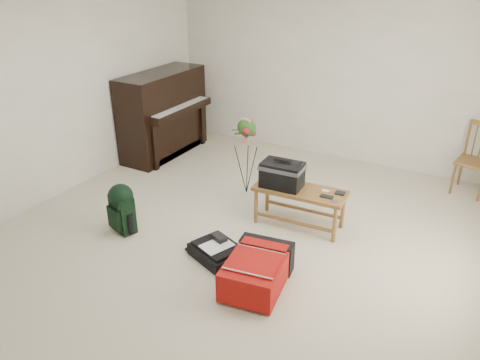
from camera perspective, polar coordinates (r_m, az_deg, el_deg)
The scene contains 10 objects.
floor at distance 5.11m, azimuth -0.31°, elevation -7.02°, with size 5.00×5.50×0.01m, color beige.
wall_back at distance 7.00m, azimuth 11.17°, elevation 12.65°, with size 5.00×0.04×2.50m, color white.
wall_left at distance 6.14m, azimuth -21.35°, elevation 9.66°, with size 0.04×5.50×2.50m, color white.
piano at distance 7.20m, azimuth -9.25°, elevation 7.78°, with size 0.71×1.50×1.25m.
bench at distance 5.15m, azimuth 5.87°, elevation 0.11°, with size 1.03×0.46×0.78m.
dining_chair at distance 6.59m, azimuth 26.71°, elevation 2.19°, with size 0.46×0.46×0.91m.
red_suitcase at distance 4.37m, azimuth 2.39°, elevation -10.63°, with size 0.59×0.80×0.32m.
black_duffel at distance 4.76m, azimuth -2.76°, elevation -8.63°, with size 0.62×0.56×0.21m.
green_backpack at distance 5.23m, azimuth -14.25°, elevation -3.09°, with size 0.32×0.30×0.56m.
flower_stand at distance 5.85m, azimuth 0.80°, elevation 2.87°, with size 0.37×0.37×1.02m.
Camera 1 is at (2.14, -3.74, 2.73)m, focal length 35.00 mm.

